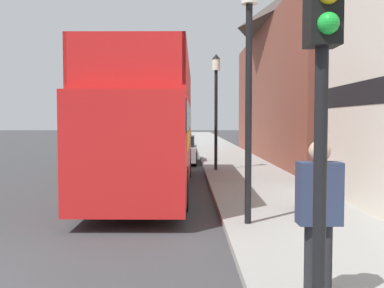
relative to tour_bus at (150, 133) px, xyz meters
The scene contains 10 objects.
ground_plane 13.08m from the tour_bus, 104.06° to the left, with size 144.00×144.00×0.00m, color #3D3D3F.
sidewalk 10.33m from the tour_bus, 69.92° to the left, with size 3.25×108.00×0.14m.
brick_terrace_rear 13.75m from the tour_bus, 52.50° to the left, with size 6.00×19.57×10.30m.
tour_bus is the anchor object (origin of this frame).
parked_car_ahead_of_bus 8.75m from the tour_bus, 85.18° to the left, with size 1.93×4.02×1.41m.
pedestrian_nearest 9.44m from the tour_bus, 73.93° to the right, with size 0.48×0.26×1.82m.
traffic_signal 10.33m from the tour_bus, 76.85° to the right, with size 0.28×0.42×3.55m.
lamp_post_nearest 5.98m from the tour_bus, 65.78° to the right, with size 0.35×0.35×4.96m.
lamp_post_second 5.28m from the tour_bus, 62.33° to the left, with size 0.35×0.35×4.75m.
litter_bin 5.53m from the tour_bus, 44.78° to the right, with size 0.48×0.48×0.99m.
Camera 1 is at (4.28, -5.56, 2.18)m, focal length 42.00 mm.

